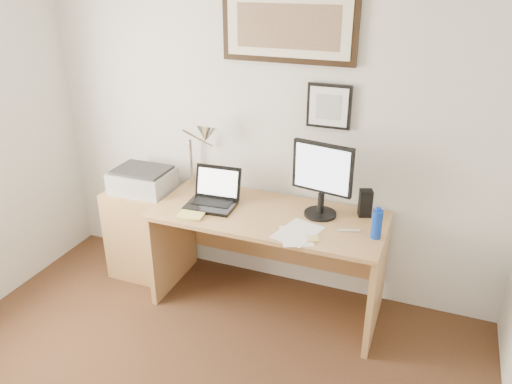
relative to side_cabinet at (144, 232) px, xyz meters
The scene contains 17 objects.
wall_back 1.32m from the side_cabinet, 19.18° to the left, with size 3.50×0.02×2.50m, color silver.
side_cabinet is the anchor object (origin of this frame).
water_bottle 1.88m from the side_cabinet, ahead, with size 0.07×0.07×0.19m, color #0D37B2.
bottle_cap 1.90m from the side_cabinet, ahead, with size 0.03×0.03×0.02m, color #0D37B2.
speaker 1.77m from the side_cabinet, ahead, with size 0.08×0.07×0.19m, color black.
paper_sheet_a 1.42m from the side_cabinet, 11.67° to the right, with size 0.19×0.27×0.00m, color white.
paper_sheet_b 1.41m from the side_cabinet, ahead, with size 0.23×0.32×0.00m, color white.
sticky_pad 1.53m from the side_cabinet, 11.01° to the right, with size 0.07×0.07×0.01m, color #D6BD65.
marker_pen 1.69m from the side_cabinet, ahead, with size 0.02×0.02×0.14m, color silver.
book 0.67m from the side_cabinet, 24.94° to the right, with size 0.18×0.24×0.02m, color #E9DE6D.
desk 1.08m from the side_cabinet, ahead, with size 1.60×0.70×0.75m.
laptop 0.79m from the side_cabinet, ahead, with size 0.35×0.31×0.26m.
lcd_monitor 1.56m from the side_cabinet, ahead, with size 0.42×0.22×0.52m.
printer 0.45m from the side_cabinet, 29.13° to the left, with size 0.44×0.34×0.18m.
desk_lamp 0.98m from the side_cabinet, 14.38° to the left, with size 0.29×0.27×0.53m.
picture_large 1.93m from the side_cabinet, 15.25° to the left, with size 0.92×0.04×0.47m.
picture_small 1.77m from the side_cabinet, 12.05° to the left, with size 0.30×0.03×0.30m.
Camera 1 is at (1.18, -1.26, 2.31)m, focal length 35.00 mm.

